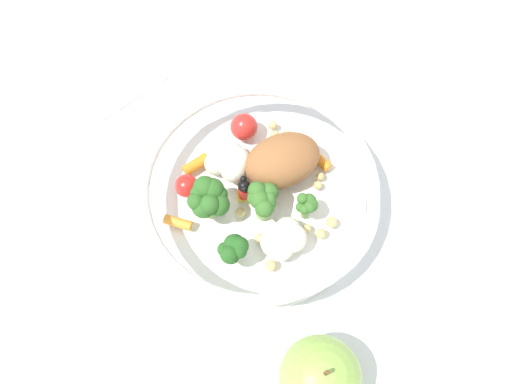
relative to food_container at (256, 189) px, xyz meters
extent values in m
plane|color=white|center=(-0.02, 0.00, -0.03)|extent=(2.40, 2.40, 0.00)
cylinder|color=white|center=(0.00, 0.00, -0.03)|extent=(0.23, 0.23, 0.01)
torus|color=white|center=(0.00, 0.00, 0.02)|extent=(0.24, 0.24, 0.01)
ellipsoid|color=#935B33|center=(0.04, -0.01, 0.00)|extent=(0.10, 0.10, 0.05)
cylinder|color=#7FAD5B|center=(-0.04, 0.04, -0.01)|extent=(0.01, 0.01, 0.02)
sphere|color=#2D6023|center=(-0.03, 0.04, 0.02)|extent=(0.02, 0.02, 0.02)
sphere|color=#2D6023|center=(-0.03, 0.04, 0.02)|extent=(0.02, 0.02, 0.02)
sphere|color=#2D6023|center=(-0.03, 0.05, 0.02)|extent=(0.02, 0.02, 0.02)
sphere|color=#2D6023|center=(-0.04, 0.05, 0.02)|extent=(0.02, 0.02, 0.02)
sphere|color=#2D6023|center=(-0.04, 0.04, 0.01)|extent=(0.03, 0.03, 0.03)
sphere|color=#2D6023|center=(-0.04, 0.03, 0.02)|extent=(0.02, 0.02, 0.02)
sphere|color=#2D6023|center=(-0.04, 0.03, 0.01)|extent=(0.02, 0.02, 0.02)
sphere|color=#2D6023|center=(-0.03, 0.03, 0.01)|extent=(0.02, 0.02, 0.02)
cylinder|color=#8EB766|center=(-0.07, -0.01, -0.01)|extent=(0.01, 0.01, 0.02)
sphere|color=#23561E|center=(-0.07, -0.01, 0.01)|extent=(0.02, 0.02, 0.02)
sphere|color=#23561E|center=(-0.07, 0.00, 0.01)|extent=(0.02, 0.02, 0.02)
sphere|color=#23561E|center=(-0.08, 0.00, 0.01)|extent=(0.01, 0.01, 0.01)
sphere|color=#23561E|center=(-0.08, 0.00, 0.01)|extent=(0.02, 0.02, 0.02)
sphere|color=#23561E|center=(-0.08, -0.01, 0.01)|extent=(0.02, 0.02, 0.02)
sphere|color=#23561E|center=(-0.07, -0.01, 0.01)|extent=(0.02, 0.02, 0.02)
sphere|color=#23561E|center=(-0.07, -0.01, 0.01)|extent=(0.02, 0.02, 0.02)
cylinder|color=#7FAD5B|center=(0.00, -0.06, -0.01)|extent=(0.01, 0.01, 0.02)
sphere|color=#386B28|center=(0.01, -0.06, 0.00)|extent=(0.02, 0.02, 0.02)
sphere|color=#386B28|center=(0.00, -0.05, 0.01)|extent=(0.01, 0.01, 0.01)
sphere|color=#386B28|center=(0.00, -0.05, 0.00)|extent=(0.01, 0.01, 0.01)
sphere|color=#386B28|center=(-0.01, -0.06, 0.01)|extent=(0.01, 0.01, 0.01)
sphere|color=#386B28|center=(0.00, -0.06, 0.01)|extent=(0.01, 0.01, 0.01)
sphere|color=#386B28|center=(0.00, -0.06, 0.01)|extent=(0.01, 0.01, 0.01)
cylinder|color=#8EB766|center=(-0.01, -0.01, -0.01)|extent=(0.02, 0.02, 0.02)
sphere|color=#386B28|center=(0.00, -0.02, 0.01)|extent=(0.02, 0.02, 0.02)
sphere|color=#386B28|center=(-0.01, -0.01, 0.01)|extent=(0.02, 0.02, 0.02)
sphere|color=#386B28|center=(-0.02, 0.00, 0.01)|extent=(0.01, 0.01, 0.01)
sphere|color=#386B28|center=(-0.02, -0.01, 0.01)|extent=(0.02, 0.02, 0.02)
sphere|color=#386B28|center=(-0.02, -0.02, 0.01)|extent=(0.02, 0.02, 0.02)
sphere|color=#386B28|center=(-0.02, -0.02, 0.01)|extent=(0.02, 0.02, 0.02)
sphere|color=#386B28|center=(-0.01, -0.02, 0.01)|extent=(0.01, 0.01, 0.01)
sphere|color=silver|center=(-0.03, -0.05, -0.01)|extent=(0.03, 0.03, 0.03)
sphere|color=silver|center=(-0.04, -0.04, -0.01)|extent=(0.02, 0.02, 0.02)
sphere|color=silver|center=(-0.04, -0.04, -0.01)|extent=(0.03, 0.03, 0.03)
sphere|color=silver|center=(-0.05, -0.05, -0.01)|extent=(0.03, 0.03, 0.03)
sphere|color=silver|center=(-0.04, -0.05, -0.01)|extent=(0.02, 0.02, 0.02)
sphere|color=silver|center=(-0.04, -0.05, 0.00)|extent=(0.03, 0.03, 0.03)
sphere|color=silver|center=(0.03, 0.04, -0.01)|extent=(0.03, 0.03, 0.03)
sphere|color=silver|center=(0.03, 0.05, 0.00)|extent=(0.03, 0.03, 0.03)
sphere|color=silver|center=(0.02, 0.05, -0.01)|extent=(0.03, 0.03, 0.03)
sphere|color=silver|center=(0.02, 0.04, 0.00)|extent=(0.02, 0.02, 0.02)
sphere|color=silver|center=(0.01, 0.03, 0.00)|extent=(0.03, 0.03, 0.03)
sphere|color=silver|center=(0.02, 0.03, 0.00)|extent=(0.03, 0.03, 0.03)
cube|color=yellow|center=(0.00, 0.01, -0.02)|extent=(0.02, 0.02, 0.00)
cylinder|color=red|center=(0.00, 0.01, -0.01)|extent=(0.02, 0.02, 0.02)
sphere|color=black|center=(0.00, 0.01, 0.01)|extent=(0.01, 0.01, 0.01)
sphere|color=black|center=(0.00, 0.01, 0.01)|extent=(0.01, 0.01, 0.01)
sphere|color=black|center=(-0.01, 0.01, 0.01)|extent=(0.01, 0.01, 0.01)
cylinder|color=orange|center=(0.07, -0.05, -0.02)|extent=(0.02, 0.04, 0.01)
cylinder|color=orange|center=(0.01, 0.07, -0.01)|extent=(0.03, 0.03, 0.01)
cylinder|color=orange|center=(-0.06, 0.06, -0.02)|extent=(0.01, 0.03, 0.01)
sphere|color=red|center=(-0.02, 0.07, -0.01)|extent=(0.03, 0.03, 0.03)
sphere|color=red|center=(0.07, 0.04, -0.01)|extent=(0.03, 0.03, 0.03)
sphere|color=tan|center=(-0.07, -0.04, -0.01)|extent=(0.01, 0.01, 0.01)
sphere|color=tan|center=(0.08, 0.01, -0.01)|extent=(0.01, 0.01, 0.01)
sphere|color=#D1B775|center=(-0.02, -0.06, -0.02)|extent=(0.01, 0.01, 0.01)
sphere|color=tan|center=(-0.02, -0.08, -0.02)|extent=(0.01, 0.01, 0.01)
sphere|color=tan|center=(0.00, -0.09, -0.01)|extent=(0.01, 0.01, 0.01)
sphere|color=#D1B775|center=(0.09, 0.02, -0.02)|extent=(0.01, 0.01, 0.01)
sphere|color=tan|center=(0.04, -0.06, -0.02)|extent=(0.01, 0.01, 0.01)
sphere|color=tan|center=(0.05, -0.06, -0.02)|extent=(0.01, 0.01, 0.01)
sphere|color=tan|center=(0.08, 0.00, -0.02)|extent=(0.01, 0.01, 0.01)
sphere|color=#D1B775|center=(0.04, 0.02, -0.02)|extent=(0.01, 0.01, 0.01)
sphere|color=tan|center=(-0.03, 0.01, -0.02)|extent=(0.01, 0.01, 0.01)
sphere|color=#D1B775|center=(0.04, 0.04, -0.02)|extent=(0.01, 0.01, 0.01)
sphere|color=#D1B775|center=(-0.04, -0.02, -0.02)|extent=(0.01, 0.01, 0.01)
sphere|color=#8CB74C|center=(-0.15, -0.12, 0.01)|extent=(0.07, 0.07, 0.07)
cylinder|color=brown|center=(-0.15, -0.12, 0.05)|extent=(0.00, 0.00, 0.01)
cube|color=white|center=(0.09, 0.24, -0.03)|extent=(0.15, 0.15, 0.01)
camera|label=1|loc=(-0.21, -0.08, 0.47)|focal=35.37mm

